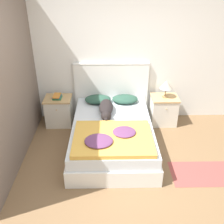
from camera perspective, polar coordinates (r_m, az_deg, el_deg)
ground_plane at (r=3.81m, az=1.23°, el=-16.54°), size 16.00×16.00×0.00m
wall_back at (r=5.02m, az=0.46°, el=12.13°), size 9.00×0.06×2.55m
wall_side_left at (r=4.24m, az=-20.45°, el=7.10°), size 0.06×3.10×2.55m
bed at (r=4.47m, az=0.05°, el=-5.02°), size 1.36×2.01×0.46m
headboard at (r=5.18m, az=-0.17°, el=4.80°), size 1.44×0.06×1.17m
nightstand_left at (r=5.19m, az=-11.46°, el=0.23°), size 0.51×0.43×0.56m
nightstand_right at (r=5.22m, az=11.16°, el=0.42°), size 0.51×0.43×0.56m
pillow_left at (r=4.99m, az=-3.09°, el=2.79°), size 0.50×0.36×0.13m
pillow_right at (r=5.00m, az=2.84°, el=2.84°), size 0.50×0.36×0.13m
quilt at (r=3.90m, az=0.05°, el=-5.67°), size 1.17×0.93×0.11m
dog at (r=4.60m, az=-1.27°, el=0.73°), size 0.25×0.79×0.18m
book_stack at (r=5.04m, az=-11.87°, el=3.29°), size 0.17×0.23×0.07m
table_lamp at (r=4.99m, az=11.73°, el=5.80°), size 0.24×0.24×0.33m
rug at (r=4.27m, az=19.16°, el=-12.54°), size 0.96×0.56×0.00m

